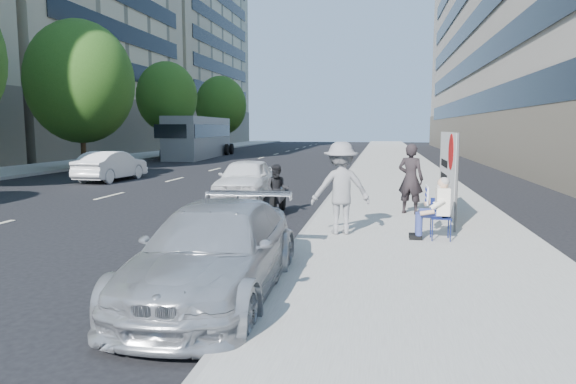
% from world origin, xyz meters
% --- Properties ---
extents(ground, '(160.00, 160.00, 0.00)m').
position_xyz_m(ground, '(0.00, 0.00, 0.00)').
color(ground, black).
rests_on(ground, ground).
extents(near_sidewalk, '(5.00, 120.00, 0.15)m').
position_xyz_m(near_sidewalk, '(4.00, 20.00, 0.07)').
color(near_sidewalk, gray).
rests_on(near_sidewalk, ground).
extents(far_sidewalk, '(4.50, 120.00, 0.15)m').
position_xyz_m(far_sidewalk, '(-16.75, 20.00, 0.07)').
color(far_sidewalk, gray).
rests_on(far_sidewalk, ground).
extents(far_bldg_north, '(22.00, 28.00, 28.00)m').
position_xyz_m(far_bldg_north, '(-30.00, 62.00, 14.00)').
color(far_bldg_north, beige).
rests_on(far_bldg_north, ground).
extents(tree_far_c, '(6.00, 6.00, 8.47)m').
position_xyz_m(tree_far_c, '(-13.70, 18.00, 5.02)').
color(tree_far_c, '#382616').
rests_on(tree_far_c, ground).
extents(tree_far_d, '(4.80, 4.80, 7.65)m').
position_xyz_m(tree_far_d, '(-13.70, 30.00, 4.89)').
color(tree_far_d, '#382616').
rests_on(tree_far_d, ground).
extents(tree_far_e, '(5.40, 5.40, 7.89)m').
position_xyz_m(tree_far_e, '(-13.70, 44.00, 4.78)').
color(tree_far_e, '#382616').
rests_on(tree_far_e, ground).
extents(seated_protester, '(0.83, 1.11, 1.31)m').
position_xyz_m(seated_protester, '(4.28, 1.90, 0.87)').
color(seated_protester, navy).
rests_on(seated_protester, near_sidewalk).
extents(jogger, '(1.45, 1.06, 2.01)m').
position_xyz_m(jogger, '(2.30, 2.13, 1.16)').
color(jogger, slate).
rests_on(jogger, near_sidewalk).
extents(pedestrian_woman, '(0.81, 0.67, 1.89)m').
position_xyz_m(pedestrian_woman, '(3.94, 5.10, 1.10)').
color(pedestrian_woman, black).
rests_on(pedestrian_woman, near_sidewalk).
extents(protest_banner, '(0.08, 3.06, 2.20)m').
position_xyz_m(protest_banner, '(4.78, 4.23, 1.40)').
color(protest_banner, '#4C4C4C').
rests_on(protest_banner, near_sidewalk).
extents(parked_sedan, '(1.99, 4.67, 1.34)m').
position_xyz_m(parked_sedan, '(0.80, -2.00, 0.67)').
color(parked_sedan, '#A9ACB1').
rests_on(parked_sedan, ground).
extents(white_sedan_near, '(1.84, 4.18, 1.40)m').
position_xyz_m(white_sedan_near, '(-1.42, 8.05, 0.70)').
color(white_sedan_near, white).
rests_on(white_sedan_near, ground).
extents(white_sedan_mid, '(1.67, 4.26, 1.38)m').
position_xyz_m(white_sedan_mid, '(-9.22, 13.03, 0.69)').
color(white_sedan_mid, white).
rests_on(white_sedan_mid, ground).
extents(motorcycle, '(0.73, 2.05, 1.42)m').
position_xyz_m(motorcycle, '(0.27, 5.23, 0.64)').
color(motorcycle, black).
rests_on(motorcycle, ground).
extents(bus, '(3.48, 12.22, 3.30)m').
position_xyz_m(bus, '(-11.73, 31.86, 1.64)').
color(bus, slate).
rests_on(bus, ground).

